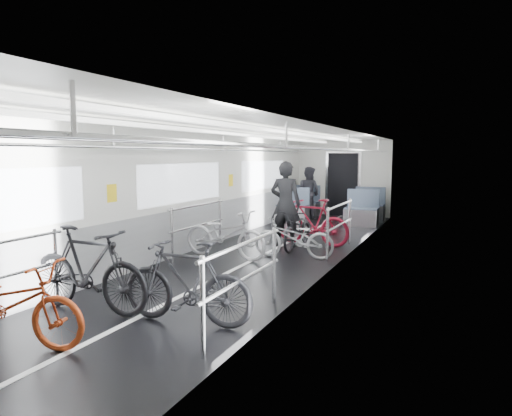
{
  "coord_description": "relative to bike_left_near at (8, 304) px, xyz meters",
  "views": [
    {
      "loc": [
        3.45,
        -7.5,
        1.93
      ],
      "look_at": [
        0.0,
        0.17,
        0.96
      ],
      "focal_mm": 32.0,
      "sensor_mm": 36.0,
      "label": 1
    }
  ],
  "objects": [
    {
      "name": "bike_left_near",
      "position": [
        0.0,
        0.0,
        0.0
      ],
      "size": [
        1.78,
        0.96,
        0.89
      ],
      "primitive_type": "imported",
      "rotation": [
        0.0,
        0.0,
        1.8
      ],
      "color": "#B53C16",
      "rests_on": "floor"
    },
    {
      "name": "car_shell",
      "position": [
        0.65,
        6.25,
        0.68
      ],
      "size": [
        3.02,
        14.01,
        2.41
      ],
      "color": "black",
      "rests_on": "ground"
    },
    {
      "name": "bike_right_near",
      "position": [
        1.29,
        1.28,
        0.05
      ],
      "size": [
        1.66,
        0.6,
        0.98
      ],
      "primitive_type": "imported",
      "rotation": [
        0.0,
        0.0,
        -1.49
      ],
      "color": "black",
      "rests_on": "floor"
    },
    {
      "name": "person_standing",
      "position": [
        0.74,
        5.97,
        0.46
      ],
      "size": [
        0.68,
        0.47,
        1.81
      ],
      "primitive_type": "imported",
      "rotation": [
        0.0,
        0.0,
        3.19
      ],
      "color": "black",
      "rests_on": "floor"
    },
    {
      "name": "bike_right_far",
      "position": [
        1.22,
        6.33,
        0.06
      ],
      "size": [
        1.74,
        0.72,
        1.01
      ],
      "primitive_type": "imported",
      "rotation": [
        0.0,
        0.0,
        -1.72
      ],
      "color": "maroon",
      "rests_on": "floor"
    },
    {
      "name": "bike_right_mid",
      "position": [
        1.28,
        4.96,
        -0.05
      ],
      "size": [
        1.57,
        0.73,
        0.79
      ],
      "primitive_type": "imported",
      "rotation": [
        0.0,
        0.0,
        -1.43
      ],
      "color": "#AEAFB3",
      "rests_on": "floor"
    },
    {
      "name": "bike_aisle",
      "position": [
        1.06,
        5.87,
        -0.04
      ],
      "size": [
        0.54,
        1.55,
        0.82
      ],
      "primitive_type": "imported",
      "rotation": [
        0.0,
        0.0,
        0.0
      ],
      "color": "black",
      "rests_on": "floor"
    },
    {
      "name": "bike_left_mid",
      "position": [
        -0.04,
        1.12,
        0.09
      ],
      "size": [
        1.79,
        0.52,
        1.08
      ],
      "primitive_type": "imported",
      "rotation": [
        0.0,
        0.0,
        1.58
      ],
      "color": "black",
      "rests_on": "floor"
    },
    {
      "name": "bike_left_far",
      "position": [
        0.1,
        4.45,
        0.01
      ],
      "size": [
        1.78,
        0.74,
        0.91
      ],
      "primitive_type": "imported",
      "rotation": [
        0.0,
        0.0,
        1.49
      ],
      "color": "#B8B7BC",
      "rests_on": "floor"
    },
    {
      "name": "person_seated",
      "position": [
        -0.17,
        10.43,
        0.35
      ],
      "size": [
        0.92,
        0.82,
        1.58
      ],
      "primitive_type": "imported",
      "rotation": [
        0.0,
        0.0,
        2.81
      ],
      "color": "#27262D",
      "rests_on": "floor"
    }
  ]
}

